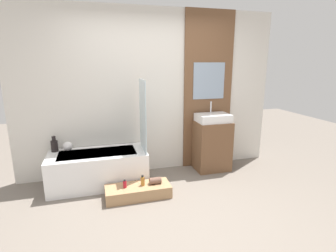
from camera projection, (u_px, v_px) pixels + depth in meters
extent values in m
plane|color=slate|center=(182.00, 220.00, 3.04)|extent=(12.00, 12.00, 0.00)
cube|color=silver|center=(151.00, 93.00, 4.20)|extent=(4.20, 0.06, 2.60)
cube|color=brown|center=(208.00, 91.00, 4.41)|extent=(0.85, 0.03, 2.60)
cube|color=#8C9EB2|center=(209.00, 81.00, 4.35)|extent=(0.55, 0.01, 0.60)
cube|color=white|center=(99.00, 169.00, 3.87)|extent=(1.40, 0.64, 0.50)
cube|color=silver|center=(97.00, 153.00, 3.81)|extent=(1.09, 0.45, 0.01)
cube|color=silver|center=(143.00, 116.00, 3.80)|extent=(0.01, 0.47, 1.04)
cube|color=#A87F56|center=(138.00, 191.00, 3.55)|extent=(0.87, 0.35, 0.16)
cube|color=brown|center=(212.00, 146.00, 4.40)|extent=(0.56, 0.43, 0.83)
cube|color=white|center=(213.00, 118.00, 4.29)|extent=(0.53, 0.38, 0.13)
cylinder|color=silver|center=(211.00, 107.00, 4.35)|extent=(0.02, 0.02, 0.19)
cylinder|color=black|center=(54.00, 146.00, 3.84)|extent=(0.10, 0.10, 0.16)
cylinder|color=black|center=(54.00, 139.00, 3.81)|extent=(0.05, 0.05, 0.07)
sphere|color=white|center=(68.00, 146.00, 3.87)|extent=(0.14, 0.14, 0.14)
cylinder|color=#B21928|center=(125.00, 184.00, 3.47)|extent=(0.05, 0.05, 0.09)
cylinder|color=black|center=(125.00, 181.00, 3.46)|extent=(0.03, 0.03, 0.02)
cylinder|color=#B2752D|center=(143.00, 181.00, 3.53)|extent=(0.05, 0.05, 0.12)
cylinder|color=black|center=(143.00, 176.00, 3.51)|extent=(0.03, 0.03, 0.03)
cylinder|color=brown|center=(155.00, 181.00, 3.58)|extent=(0.16, 0.09, 0.09)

